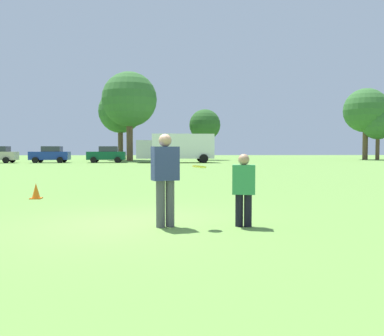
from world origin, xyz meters
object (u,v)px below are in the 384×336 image
player_thrower (165,175)px  parked_car_center (107,154)px  parked_car_mid_left (50,154)px  player_defender (244,186)px  frisbee (199,167)px  box_truck (177,147)px  traffic_cone (36,191)px

player_thrower → parked_car_center: parked_car_center is taller
parked_car_mid_left → player_defender: bearing=-68.4°
frisbee → parked_car_center: 38.50m
player_defender → box_truck: 37.19m
player_defender → frisbee: player_defender is taller
player_defender → player_thrower: bearing=179.1°
player_thrower → parked_car_center: (-7.14, 37.62, -0.10)m
frisbee → parked_car_mid_left: 40.15m
frisbee → box_truck: 37.23m
traffic_cone → parked_car_mid_left: 34.17m
player_defender → frisbee: size_ratio=5.20×
frisbee → parked_car_center: size_ratio=0.06×
player_thrower → traffic_cone: (-4.03, 4.68, -0.79)m
player_defender → parked_car_mid_left: 40.40m
frisbee → parked_car_mid_left: parked_car_mid_left is taller
frisbee → parked_car_mid_left: size_ratio=0.06×
parked_car_mid_left → box_truck: box_truck is taller
parked_car_center → box_truck: bearing=-3.5°
parked_car_mid_left → box_truck: 14.03m
traffic_cone → parked_car_mid_left: (-9.31, 32.87, 0.69)m
player_defender → frisbee: (-0.87, -0.06, 0.39)m
player_thrower → parked_car_mid_left: (-13.34, 37.54, -0.10)m
player_thrower → parked_car_mid_left: size_ratio=0.42×
player_thrower → player_defender: 1.55m
frisbee → parked_car_mid_left: (-14.00, 37.63, -0.26)m
parked_car_center → box_truck: 7.85m
traffic_cone → box_truck: 32.84m
player_defender → traffic_cone: 7.30m
player_defender → box_truck: bearing=91.3°
player_thrower → box_truck: bearing=89.0°
player_thrower → parked_car_mid_left: parked_car_mid_left is taller
box_truck → parked_car_center: bearing=176.5°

